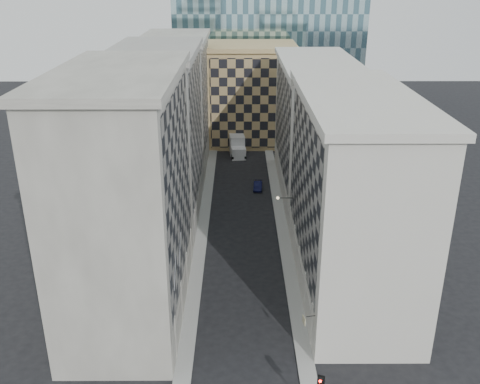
{
  "coord_description": "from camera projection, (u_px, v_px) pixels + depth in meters",
  "views": [
    {
      "loc": [
        -0.59,
        -34.92,
        31.42
      ],
      "look_at": [
        -0.39,
        12.62,
        11.71
      ],
      "focal_mm": 40.0,
      "sensor_mm": 36.0,
      "label": 1
    }
  ],
  "objects": [
    {
      "name": "bldg_left_a",
      "position": [
        128.0,
        198.0,
        49.88
      ],
      "size": [
        10.8,
        22.8,
        23.7
      ],
      "color": "gray",
      "rests_on": "ground"
    },
    {
      "name": "flagpoles_left",
      "position": [
        177.0,
        260.0,
        46.75
      ],
      "size": [
        0.1,
        6.33,
        2.33
      ],
      "color": "gray",
      "rests_on": "ground"
    },
    {
      "name": "bldg_left_b",
      "position": [
        160.0,
        136.0,
        70.39
      ],
      "size": [
        10.8,
        22.8,
        22.7
      ],
      "color": "gray",
      "rests_on": "ground"
    },
    {
      "name": "sidewalk_west",
      "position": [
        203.0,
        222.0,
        71.96
      ],
      "size": [
        1.5,
        100.0,
        0.15
      ],
      "primitive_type": "cube",
      "color": "#969590",
      "rests_on": "ground"
    },
    {
      "name": "bldg_right_b",
      "position": [
        315.0,
        128.0,
        79.36
      ],
      "size": [
        10.8,
        28.8,
        19.7
      ],
      "color": "beige",
      "rests_on": "ground"
    },
    {
      "name": "ground",
      "position": [
        245.0,
        380.0,
        44.29
      ],
      "size": [
        260.0,
        260.0,
        0.0
      ],
      "primitive_type": "plane",
      "color": "black",
      "rests_on": "ground"
    },
    {
      "name": "bracket_lamp",
      "position": [
        279.0,
        198.0,
        64.1
      ],
      "size": [
        1.98,
        0.36,
        0.36
      ],
      "color": "black",
      "rests_on": "ground"
    },
    {
      "name": "box_truck",
      "position": [
        237.0,
        146.0,
        98.2
      ],
      "size": [
        3.22,
        6.67,
        3.54
      ],
      "rotation": [
        0.0,
        0.0,
        0.09
      ],
      "color": "silver",
      "rests_on": "ground"
    },
    {
      "name": "bldg_left_c",
      "position": [
        177.0,
        102.0,
        90.91
      ],
      "size": [
        10.8,
        22.8,
        21.7
      ],
      "color": "gray",
      "rests_on": "ground"
    },
    {
      "name": "dark_car",
      "position": [
        258.0,
        185.0,
        82.88
      ],
      "size": [
        1.55,
        3.8,
        1.23
      ],
      "primitive_type": "imported",
      "rotation": [
        0.0,
        0.0,
        -0.07
      ],
      "color": "black",
      "rests_on": "ground"
    },
    {
      "name": "shop_sign",
      "position": [
        305.0,
        320.0,
        45.62
      ],
      "size": [
        1.07,
        0.73,
        0.81
      ],
      "rotation": [
        0.0,
        0.0,
        0.2
      ],
      "color": "black",
      "rests_on": "ground"
    },
    {
      "name": "tan_block",
      "position": [
        251.0,
        94.0,
        103.4
      ],
      "size": [
        16.8,
        14.8,
        18.8
      ],
      "color": "tan",
      "rests_on": "ground"
    },
    {
      "name": "bldg_right_a",
      "position": [
        351.0,
        195.0,
        54.24
      ],
      "size": [
        10.8,
        26.8,
        20.7
      ],
      "color": "beige",
      "rests_on": "ground"
    },
    {
      "name": "sidewalk_east",
      "position": [
        281.0,
        222.0,
        72.0
      ],
      "size": [
        1.5,
        100.0,
        0.15
      ],
      "primitive_type": "cube",
      "color": "#969590",
      "rests_on": "ground"
    }
  ]
}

